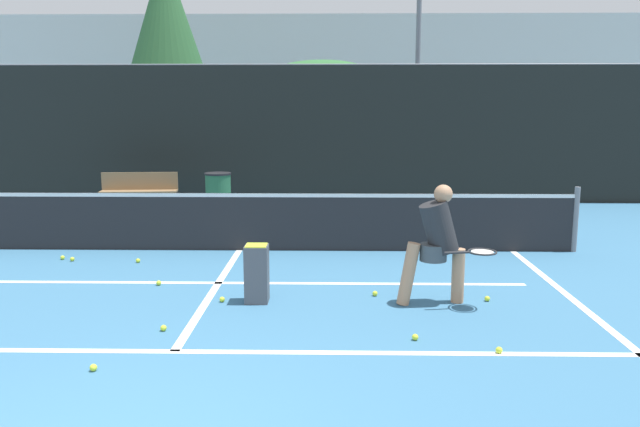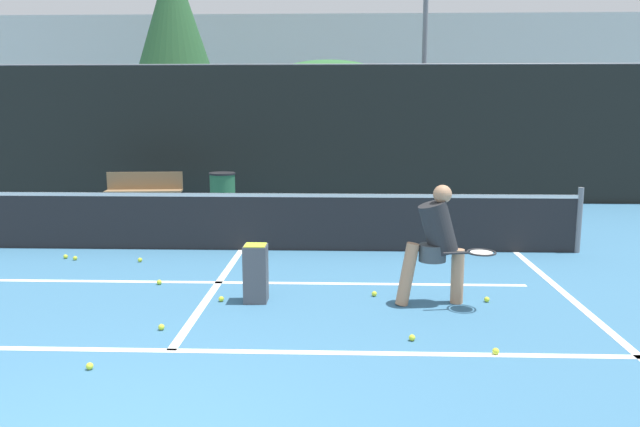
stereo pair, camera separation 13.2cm
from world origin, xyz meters
name	(u,v)px [view 2 (the right image)]	position (x,y,z in m)	size (l,w,h in m)	color
court_baseline_near	(171,350)	(0.00, 2.25, 0.00)	(11.00, 0.10, 0.01)	white
court_service_line	(219,282)	(0.00, 4.63, 0.00)	(8.25, 0.10, 0.01)	white
court_center_mark	(215,287)	(0.00, 4.42, 0.00)	(0.10, 4.33, 0.01)	white
court_sideline_right	(561,290)	(4.51, 4.42, 0.00)	(0.10, 5.33, 0.01)	white
net	(241,220)	(0.00, 6.58, 0.51)	(11.09, 0.09, 1.07)	slate
fence_back	(274,134)	(0.00, 11.85, 1.67)	(24.00, 0.06, 3.35)	black
player_practicing	(437,241)	(2.79, 3.82, 0.77)	(1.18, 0.56, 1.45)	tan
tennis_ball_scattered_0	(374,294)	(2.08, 4.09, 0.03)	(0.07, 0.07, 0.07)	#D1E033
tennis_ball_scattered_1	(496,351)	(3.15, 2.27, 0.03)	(0.07, 0.07, 0.07)	#D1E033
tennis_ball_scattered_3	(140,260)	(-1.43, 5.71, 0.03)	(0.07, 0.07, 0.07)	#D1E033
tennis_ball_scattered_4	(75,258)	(-2.47, 5.79, 0.03)	(0.07, 0.07, 0.07)	#D1E033
tennis_ball_scattered_5	(90,366)	(-0.62, 1.79, 0.03)	(0.07, 0.07, 0.07)	#D1E033
tennis_ball_scattered_6	(161,327)	(-0.26, 2.81, 0.03)	(0.07, 0.07, 0.07)	#D1E033
tennis_ball_scattered_7	(412,338)	(2.38, 2.60, 0.03)	(0.07, 0.07, 0.07)	#D1E033
tennis_ball_scattered_8	(159,282)	(-0.78, 4.51, 0.03)	(0.07, 0.07, 0.07)	#D1E033
tennis_ball_scattered_9	(221,299)	(0.19, 3.81, 0.03)	(0.07, 0.07, 0.07)	#D1E033
tennis_ball_scattered_10	(66,257)	(-2.66, 5.88, 0.03)	(0.07, 0.07, 0.07)	#D1E033
tennis_ball_scattered_11	(487,299)	(3.44, 3.91, 0.03)	(0.07, 0.07, 0.07)	#D1E033
ball_hopper	(256,272)	(0.62, 3.84, 0.37)	(0.28, 0.28, 0.71)	#4C4C51
courtside_bench	(144,189)	(-2.86, 10.53, 0.47)	(1.74, 0.54, 0.86)	olive
trash_bin	(223,193)	(-1.00, 10.24, 0.45)	(0.59, 0.59, 0.89)	#28603D
parked_car	(243,169)	(-1.21, 14.39, 0.55)	(1.86, 4.22, 1.31)	navy
floodlight_mast	(426,14)	(4.26, 17.01, 5.19)	(1.10, 0.24, 8.12)	slate
tree_west	(173,17)	(-4.70, 20.59, 5.65)	(3.00, 3.00, 8.01)	brown
tree_mid	(328,75)	(1.18, 18.42, 3.41)	(3.41, 3.41, 3.90)	brown
building_far	(308,87)	(0.00, 27.41, 3.26)	(36.00, 2.40, 6.52)	beige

